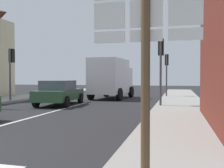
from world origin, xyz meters
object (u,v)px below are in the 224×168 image
Objects in this scene: sedan_far at (59,92)px; route_sign_post at (146,54)px; delivery_truck at (111,77)px; traffic_light_near_left at (11,63)px; traffic_light_far_right at (167,66)px; traffic_light_near_right at (161,57)px.

route_sign_post is (6.36, -10.25, 1.24)m from sedan_far.
route_sign_post reaches higher than delivery_truck.
traffic_light_near_left is at bearing -141.30° from delivery_truck.
traffic_light_near_left is at bearing -145.32° from traffic_light_far_right.
route_sign_post is 10.47m from traffic_light_near_right.
traffic_light_near_left is at bearing 167.60° from sedan_far.
traffic_light_near_right is (9.80, -0.66, 0.15)m from traffic_light_near_left.
traffic_light_near_right is at bearing -51.62° from delivery_truck.
traffic_light_far_right is at bearing 91.38° from route_sign_post.
traffic_light_near_right is (-0.43, 10.44, 0.77)m from route_sign_post.
route_sign_post is 0.90× the size of traffic_light_far_right.
traffic_light_far_right is at bearing 34.68° from traffic_light_near_left.
sedan_far is 1.22× the size of traffic_light_near_left.
delivery_truck is (1.80, 5.40, 0.89)m from sedan_far.
traffic_light_near_right reaches higher than delivery_truck.
traffic_light_near_left reaches higher than sedan_far.
traffic_light_far_right reaches higher than route_sign_post.
traffic_light_far_right reaches higher than delivery_truck.
sedan_far is 4.38m from traffic_light_near_left.
route_sign_post is at bearing -73.76° from delivery_truck.
delivery_truck is at bearing 128.38° from traffic_light_near_right.
delivery_truck is at bearing 38.70° from traffic_light_near_left.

